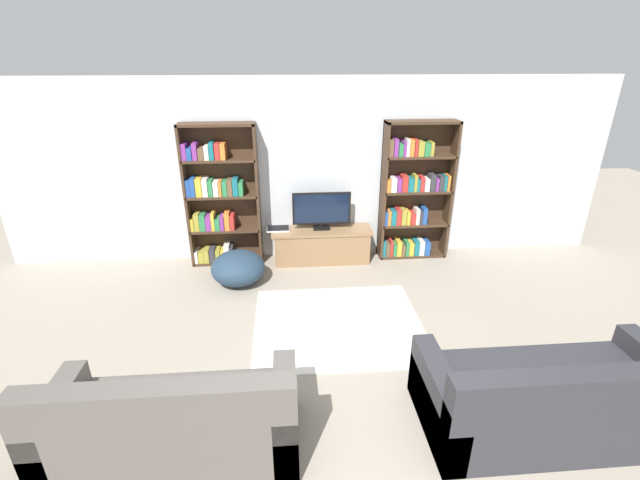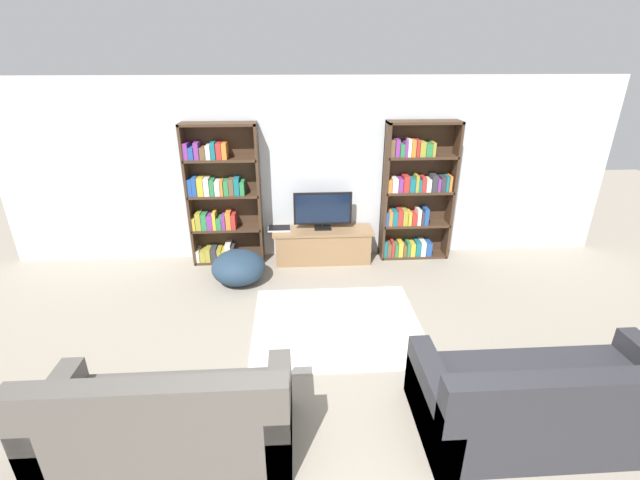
{
  "view_description": "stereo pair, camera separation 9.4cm",
  "coord_description": "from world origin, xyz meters",
  "px_view_note": "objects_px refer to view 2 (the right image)",
  "views": [
    {
      "loc": [
        -0.36,
        -1.82,
        2.83
      ],
      "look_at": [
        0.04,
        3.1,
        0.7
      ],
      "focal_mm": 24.0,
      "sensor_mm": 36.0,
      "label": 1
    },
    {
      "loc": [
        -0.27,
        -1.83,
        2.83
      ],
      "look_at": [
        0.04,
        3.1,
        0.7
      ],
      "focal_mm": 24.0,
      "sensor_mm": 36.0,
      "label": 2
    }
  ],
  "objects_px": {
    "bookshelf_right": "(414,195)",
    "beanbag_ottoman": "(239,267)",
    "bookshelf_left": "(221,198)",
    "couch_left_sectional": "(168,422)",
    "television": "(323,210)",
    "couch_right_sofa": "(549,403)",
    "laptop": "(279,228)",
    "tv_stand": "(323,245)"
  },
  "relations": [
    {
      "from": "television",
      "to": "laptop",
      "type": "bearing_deg",
      "value": 178.29
    },
    {
      "from": "bookshelf_left",
      "to": "beanbag_ottoman",
      "type": "height_order",
      "value": "bookshelf_left"
    },
    {
      "from": "bookshelf_right",
      "to": "tv_stand",
      "type": "xyz_separation_m",
      "value": [
        -1.35,
        -0.11,
        -0.71
      ]
    },
    {
      "from": "bookshelf_left",
      "to": "couch_left_sectional",
      "type": "relative_size",
      "value": 1.09
    },
    {
      "from": "couch_left_sectional",
      "to": "tv_stand",
      "type": "bearing_deg",
      "value": 66.98
    },
    {
      "from": "laptop",
      "to": "couch_left_sectional",
      "type": "bearing_deg",
      "value": -102.88
    },
    {
      "from": "couch_left_sectional",
      "to": "bookshelf_right",
      "type": "bearing_deg",
      "value": 51.09
    },
    {
      "from": "bookshelf_left",
      "to": "bookshelf_right",
      "type": "distance_m",
      "value": 2.8
    },
    {
      "from": "bookshelf_left",
      "to": "couch_right_sofa",
      "type": "xyz_separation_m",
      "value": [
        3.05,
        -3.38,
        -0.7
      ]
    },
    {
      "from": "tv_stand",
      "to": "television",
      "type": "relative_size",
      "value": 1.75
    },
    {
      "from": "bookshelf_right",
      "to": "couch_right_sofa",
      "type": "distance_m",
      "value": 3.46
    },
    {
      "from": "couch_left_sectional",
      "to": "beanbag_ottoman",
      "type": "height_order",
      "value": "couch_left_sectional"
    },
    {
      "from": "bookshelf_left",
      "to": "beanbag_ottoman",
      "type": "xyz_separation_m",
      "value": [
        0.28,
        -0.7,
        -0.76
      ]
    },
    {
      "from": "bookshelf_left",
      "to": "couch_left_sectional",
      "type": "distance_m",
      "value": 3.47
    },
    {
      "from": "couch_right_sofa",
      "to": "beanbag_ottoman",
      "type": "relative_size",
      "value": 2.89
    },
    {
      "from": "bookshelf_right",
      "to": "couch_right_sofa",
      "type": "xyz_separation_m",
      "value": [
        0.25,
        -3.38,
        -0.68
      ]
    },
    {
      "from": "laptop",
      "to": "couch_left_sectional",
      "type": "distance_m",
      "value": 3.44
    },
    {
      "from": "bookshelf_left",
      "to": "tv_stand",
      "type": "distance_m",
      "value": 1.63
    },
    {
      "from": "bookshelf_right",
      "to": "couch_left_sectional",
      "type": "distance_m",
      "value": 4.42
    },
    {
      "from": "couch_right_sofa",
      "to": "laptop",
      "type": "bearing_deg",
      "value": 123.86
    },
    {
      "from": "bookshelf_left",
      "to": "tv_stand",
      "type": "xyz_separation_m",
      "value": [
        1.45,
        -0.11,
        -0.73
      ]
    },
    {
      "from": "television",
      "to": "couch_left_sectional",
      "type": "relative_size",
      "value": 0.45
    },
    {
      "from": "tv_stand",
      "to": "couch_left_sectional",
      "type": "height_order",
      "value": "couch_left_sectional"
    },
    {
      "from": "tv_stand",
      "to": "television",
      "type": "xyz_separation_m",
      "value": [
        -0.0,
        0.03,
        0.54
      ]
    },
    {
      "from": "bookshelf_right",
      "to": "tv_stand",
      "type": "distance_m",
      "value": 1.53
    },
    {
      "from": "tv_stand",
      "to": "couch_right_sofa",
      "type": "relative_size",
      "value": 0.71
    },
    {
      "from": "television",
      "to": "couch_right_sofa",
      "type": "xyz_separation_m",
      "value": [
        1.6,
        -3.31,
        -0.51
      ]
    },
    {
      "from": "couch_left_sectional",
      "to": "bookshelf_left",
      "type": "bearing_deg",
      "value": 90.89
    },
    {
      "from": "tv_stand",
      "to": "beanbag_ottoman",
      "type": "xyz_separation_m",
      "value": [
        -1.17,
        -0.59,
        -0.03
      ]
    },
    {
      "from": "television",
      "to": "laptop",
      "type": "distance_m",
      "value": 0.69
    },
    {
      "from": "bookshelf_left",
      "to": "couch_left_sectional",
      "type": "xyz_separation_m",
      "value": [
        0.05,
        -3.4,
        -0.69
      ]
    },
    {
      "from": "television",
      "to": "couch_right_sofa",
      "type": "height_order",
      "value": "television"
    },
    {
      "from": "bookshelf_left",
      "to": "television",
      "type": "bearing_deg",
      "value": -3.03
    },
    {
      "from": "laptop",
      "to": "couch_left_sectional",
      "type": "height_order",
      "value": "couch_left_sectional"
    },
    {
      "from": "bookshelf_left",
      "to": "tv_stand",
      "type": "relative_size",
      "value": 1.38
    },
    {
      "from": "bookshelf_right",
      "to": "television",
      "type": "xyz_separation_m",
      "value": [
        -1.35,
        -0.07,
        -0.17
      ]
    },
    {
      "from": "bookshelf_right",
      "to": "beanbag_ottoman",
      "type": "height_order",
      "value": "bookshelf_right"
    },
    {
      "from": "couch_left_sectional",
      "to": "beanbag_ottoman",
      "type": "distance_m",
      "value": 2.71
    },
    {
      "from": "tv_stand",
      "to": "television",
      "type": "bearing_deg",
      "value": 90.0
    },
    {
      "from": "bookshelf_right",
      "to": "television",
      "type": "distance_m",
      "value": 1.36
    },
    {
      "from": "bookshelf_left",
      "to": "bookshelf_right",
      "type": "height_order",
      "value": "same"
    },
    {
      "from": "television",
      "to": "beanbag_ottoman",
      "type": "xyz_separation_m",
      "value": [
        -1.17,
        -0.63,
        -0.57
      ]
    }
  ]
}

